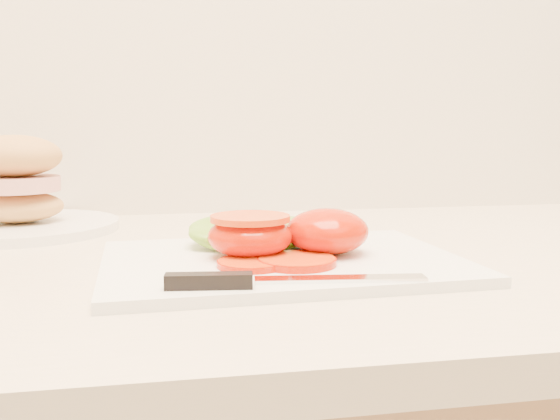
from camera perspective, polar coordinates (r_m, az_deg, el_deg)
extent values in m
cube|color=white|center=(0.61, 0.17, -4.78)|extent=(0.35, 0.26, 0.01)
ellipsoid|color=red|center=(0.62, 4.33, -1.94)|extent=(0.08, 0.08, 0.05)
ellipsoid|color=red|center=(0.60, -2.74, -2.42)|extent=(0.08, 0.08, 0.04)
cylinder|color=red|center=(0.60, -2.75, -0.76)|extent=(0.08, 0.08, 0.01)
cylinder|color=orange|center=(0.57, 1.55, -4.71)|extent=(0.07, 0.07, 0.01)
cylinder|color=orange|center=(0.57, -2.56, -4.89)|extent=(0.06, 0.06, 0.01)
ellipsoid|color=#67A62C|center=(0.67, -2.39, -2.00)|extent=(0.17, 0.13, 0.03)
ellipsoid|color=#67A62C|center=(0.69, 1.04, -1.99)|extent=(0.13, 0.12, 0.02)
cube|color=silver|center=(0.52, 5.56, -6.28)|extent=(0.14, 0.04, 0.00)
cube|color=black|center=(0.50, -6.52, -6.46)|extent=(0.07, 0.02, 0.01)
cylinder|color=white|center=(0.88, -22.81, -1.41)|extent=(0.26, 0.26, 0.01)
ellipsoid|color=#B67C46|center=(0.88, -22.90, 0.28)|extent=(0.12, 0.10, 0.04)
cylinder|color=#D8938C|center=(0.88, -23.01, 2.21)|extent=(0.11, 0.11, 0.02)
ellipsoid|color=#B67C46|center=(0.87, -23.13, 4.57)|extent=(0.12, 0.10, 0.05)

